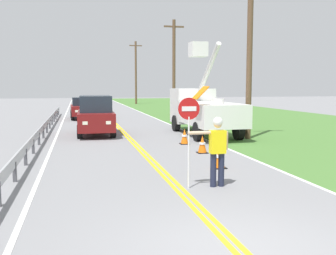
# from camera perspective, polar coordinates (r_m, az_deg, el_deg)

# --- Properties ---
(ground_plane) EXTENTS (160.00, 160.00, 0.00)m
(ground_plane) POSITION_cam_1_polar(r_m,az_deg,el_deg) (6.66, 10.32, -17.25)
(ground_plane) COLOR gray
(grass_verge_right) EXTENTS (16.00, 110.00, 0.01)m
(grass_verge_right) POSITION_cam_1_polar(r_m,az_deg,el_deg) (29.32, 15.78, 0.75)
(grass_verge_right) COLOR #477533
(grass_verge_right) RESTS_ON ground
(centerline_yellow_left) EXTENTS (0.11, 110.00, 0.01)m
(centerline_yellow_left) POSITION_cam_1_polar(r_m,az_deg,el_deg) (25.84, -7.61, 0.24)
(centerline_yellow_left) COLOR yellow
(centerline_yellow_left) RESTS_ON ground
(centerline_yellow_right) EXTENTS (0.11, 110.00, 0.01)m
(centerline_yellow_right) POSITION_cam_1_polar(r_m,az_deg,el_deg) (25.86, -7.21, 0.24)
(centerline_yellow_right) COLOR yellow
(centerline_yellow_right) RESTS_ON ground
(edge_line_right) EXTENTS (0.12, 110.00, 0.01)m
(edge_line_right) POSITION_cam_1_polar(r_m,az_deg,el_deg) (26.44, 0.38, 0.42)
(edge_line_right) COLOR silver
(edge_line_right) RESTS_ON ground
(edge_line_left) EXTENTS (0.12, 110.00, 0.01)m
(edge_line_left) POSITION_cam_1_polar(r_m,az_deg,el_deg) (25.76, -15.40, 0.05)
(edge_line_left) COLOR silver
(edge_line_left) RESTS_ON ground
(flagger_worker) EXTENTS (1.09, 0.25, 1.83)m
(flagger_worker) POSITION_cam_1_polar(r_m,az_deg,el_deg) (10.24, 7.17, -2.83)
(flagger_worker) COLOR #1E2338
(flagger_worker) RESTS_ON ground
(stop_sign_paddle) EXTENTS (0.56, 0.04, 2.33)m
(stop_sign_paddle) POSITION_cam_1_polar(r_m,az_deg,el_deg) (9.91, 3.06, 0.78)
(stop_sign_paddle) COLOR silver
(stop_sign_paddle) RESTS_ON ground
(utility_bucket_truck) EXTENTS (2.67, 6.81, 5.02)m
(utility_bucket_truck) POSITION_cam_1_polar(r_m,az_deg,el_deg) (21.28, 5.02, 2.78)
(utility_bucket_truck) COLOR white
(utility_bucket_truck) RESTS_ON ground
(oncoming_suv_nearest) EXTENTS (1.99, 4.64, 2.10)m
(oncoming_suv_nearest) POSITION_cam_1_polar(r_m,az_deg,el_deg) (21.34, -10.51, 1.80)
(oncoming_suv_nearest) COLOR maroon
(oncoming_suv_nearest) RESTS_ON ground
(oncoming_sedan_second) EXTENTS (2.03, 4.16, 1.70)m
(oncoming_sedan_second) POSITION_cam_1_polar(r_m,az_deg,el_deg) (31.85, -12.28, 2.74)
(oncoming_sedan_second) COLOR maroon
(oncoming_sedan_second) RESTS_ON ground
(utility_pole_near) EXTENTS (1.80, 0.28, 8.72)m
(utility_pole_near) POSITION_cam_1_polar(r_m,az_deg,el_deg) (19.82, 11.81, 11.54)
(utility_pole_near) COLOR brown
(utility_pole_near) RESTS_ON ground
(utility_pole_mid) EXTENTS (1.80, 0.28, 8.39)m
(utility_pole_mid) POSITION_cam_1_polar(r_m,az_deg,el_deg) (35.15, 0.86, 8.97)
(utility_pole_mid) COLOR brown
(utility_pole_mid) RESTS_ON ground
(utility_pole_far) EXTENTS (1.80, 0.28, 8.88)m
(utility_pole_far) POSITION_cam_1_polar(r_m,az_deg,el_deg) (56.57, -4.71, 8.12)
(utility_pole_far) COLOR brown
(utility_pole_far) RESTS_ON ground
(traffic_cone_lead) EXTENTS (0.40, 0.40, 0.70)m
(traffic_cone_lead) POSITION_cam_1_polar(r_m,az_deg,el_deg) (12.64, 7.52, -4.39)
(traffic_cone_lead) COLOR orange
(traffic_cone_lead) RESTS_ON ground
(traffic_cone_mid) EXTENTS (0.40, 0.40, 0.70)m
(traffic_cone_mid) POSITION_cam_1_polar(r_m,az_deg,el_deg) (15.37, 5.02, -2.49)
(traffic_cone_mid) COLOR orange
(traffic_cone_mid) RESTS_ON ground
(traffic_cone_tail) EXTENTS (0.40, 0.40, 0.70)m
(traffic_cone_tail) POSITION_cam_1_polar(r_m,az_deg,el_deg) (17.66, 2.42, -1.35)
(traffic_cone_tail) COLOR orange
(traffic_cone_tail) RESTS_ON ground
(guardrail_left_shoulder) EXTENTS (0.10, 32.00, 0.71)m
(guardrail_left_shoulder) POSITION_cam_1_polar(r_m,az_deg,el_deg) (21.67, -17.48, 0.25)
(guardrail_left_shoulder) COLOR #9EA0A3
(guardrail_left_shoulder) RESTS_ON ground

